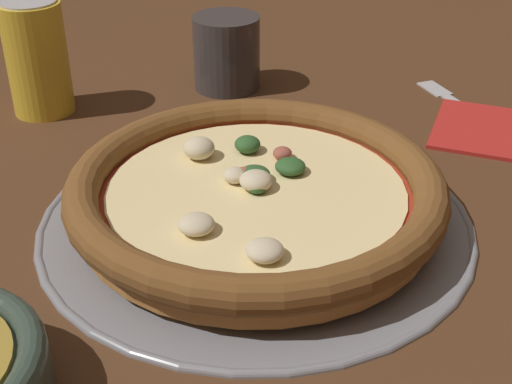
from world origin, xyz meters
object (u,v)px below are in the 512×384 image
(pizza_tray, at_px, (256,217))
(pizza, at_px, (256,191))
(beverage_can, at_px, (37,58))
(napkin, at_px, (496,129))
(fork, at_px, (467,109))
(drinking_cup, at_px, (223,53))

(pizza_tray, height_order, pizza, pizza)
(pizza_tray, height_order, beverage_can, beverage_can)
(napkin, distance_m, fork, 0.06)
(pizza, xyz_separation_m, fork, (0.20, -0.26, -0.03))
(pizza_tray, bearing_deg, beverage_can, 39.55)
(beverage_can, bearing_deg, pizza, -140.47)
(pizza_tray, bearing_deg, napkin, -62.79)
(drinking_cup, bearing_deg, fork, -110.49)
(pizza_tray, xyz_separation_m, drinking_cup, (0.30, 0.00, 0.04))
(pizza, xyz_separation_m, drinking_cup, (0.30, 0.00, 0.01))
(napkin, height_order, beverage_can, beverage_can)
(napkin, bearing_deg, beverage_can, 76.69)
(pizza_tray, height_order, napkin, same)
(drinking_cup, relative_size, fork, 0.44)
(pizza_tray, height_order, fork, pizza_tray)
(drinking_cup, bearing_deg, pizza, -179.14)
(pizza_tray, xyz_separation_m, napkin, (0.14, -0.27, -0.00))
(drinking_cup, bearing_deg, beverage_can, 102.60)
(pizza, height_order, napkin, pizza)
(pizza, relative_size, napkin, 1.86)
(pizza_tray, bearing_deg, drinking_cup, 0.89)
(drinking_cup, height_order, napkin, drinking_cup)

